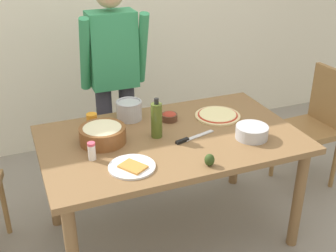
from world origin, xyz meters
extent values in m
plane|color=gray|center=(0.00, 0.00, 0.00)|extent=(8.00, 8.00, 0.00)
cube|color=silver|center=(0.00, 1.60, 1.30)|extent=(5.60, 0.10, 2.60)
cube|color=brown|center=(0.00, 0.00, 0.74)|extent=(1.60, 0.96, 0.04)
cylinder|color=brown|center=(0.72, -0.40, 0.36)|extent=(0.07, 0.07, 0.72)
cylinder|color=brown|center=(-0.72, 0.40, 0.36)|extent=(0.07, 0.07, 0.72)
cylinder|color=brown|center=(0.72, 0.40, 0.36)|extent=(0.07, 0.07, 0.72)
cylinder|color=#2D2D38|center=(-0.24, 0.76, 0.42)|extent=(0.12, 0.12, 0.85)
cylinder|color=#2D2D38|center=(-0.06, 0.76, 0.42)|extent=(0.12, 0.12, 0.85)
cube|color=#338C59|center=(-0.15, 0.76, 1.12)|extent=(0.34, 0.20, 0.55)
cylinder|color=#338C59|center=(-0.36, 0.71, 1.12)|extent=(0.07, 0.21, 0.55)
cylinder|color=#338C59|center=(0.06, 0.71, 1.12)|extent=(0.07, 0.21, 0.55)
cylinder|color=olive|center=(-1.05, 0.42, 0.23)|extent=(0.04, 0.04, 0.45)
cube|color=olive|center=(1.25, 0.21, 0.47)|extent=(0.42, 0.42, 0.05)
cube|color=olive|center=(1.43, 0.22, 0.72)|extent=(0.06, 0.38, 0.45)
cylinder|color=olive|center=(1.07, 0.37, 0.23)|extent=(0.04, 0.04, 0.45)
cylinder|color=olive|center=(1.09, 0.03, 0.23)|extent=(0.04, 0.04, 0.45)
cylinder|color=olive|center=(1.41, 0.39, 0.23)|extent=(0.04, 0.04, 0.45)
cylinder|color=olive|center=(1.43, 0.05, 0.23)|extent=(0.04, 0.04, 0.45)
cylinder|color=beige|center=(0.41, 0.16, 0.77)|extent=(0.31, 0.31, 0.01)
cylinder|color=#B22D1E|center=(0.41, 0.16, 0.77)|extent=(0.27, 0.27, 0.00)
cylinder|color=beige|center=(0.41, 0.16, 0.78)|extent=(0.25, 0.25, 0.00)
cylinder|color=white|center=(-0.34, -0.26, 0.77)|extent=(0.26, 0.26, 0.01)
cube|color=#CC8438|center=(-0.34, -0.28, 0.78)|extent=(0.16, 0.17, 0.01)
cylinder|color=brown|center=(-0.41, 0.08, 0.81)|extent=(0.28, 0.28, 0.10)
ellipsoid|color=beige|center=(-0.41, 0.08, 0.85)|extent=(0.25, 0.25, 0.05)
cylinder|color=#B7B7BC|center=(0.46, -0.20, 0.80)|extent=(0.20, 0.20, 0.08)
cylinder|color=#4C2D1E|center=(0.08, 0.22, 0.78)|extent=(0.11, 0.11, 0.04)
ellipsoid|color=#9E3323|center=(0.08, 0.22, 0.80)|extent=(0.10, 0.10, 0.05)
cylinder|color=#47561E|center=(-0.08, 0.03, 0.87)|extent=(0.07, 0.07, 0.22)
cylinder|color=black|center=(-0.08, 0.03, 1.00)|extent=(0.03, 0.03, 0.04)
cylinder|color=#B7B7BC|center=(-0.16, 0.34, 0.82)|extent=(0.17, 0.17, 0.12)
torus|color=#A5A5AD|center=(-0.16, 0.34, 0.88)|extent=(0.17, 0.17, 0.01)
cylinder|color=orange|center=(-0.42, 0.33, 0.80)|extent=(0.07, 0.07, 0.08)
cylinder|color=white|center=(-0.52, -0.09, 0.81)|extent=(0.04, 0.04, 0.09)
cylinder|color=#D84C66|center=(-0.52, -0.09, 0.86)|extent=(0.04, 0.04, 0.02)
cube|color=silver|center=(0.17, -0.06, 0.76)|extent=(0.22, 0.08, 0.01)
cube|color=black|center=(0.04, -0.09, 0.77)|extent=(0.09, 0.05, 0.02)
ellipsoid|color=#2D4219|center=(0.07, -0.40, 0.80)|extent=(0.06, 0.06, 0.07)
camera|label=1|loc=(-0.89, -2.20, 2.00)|focal=46.07mm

